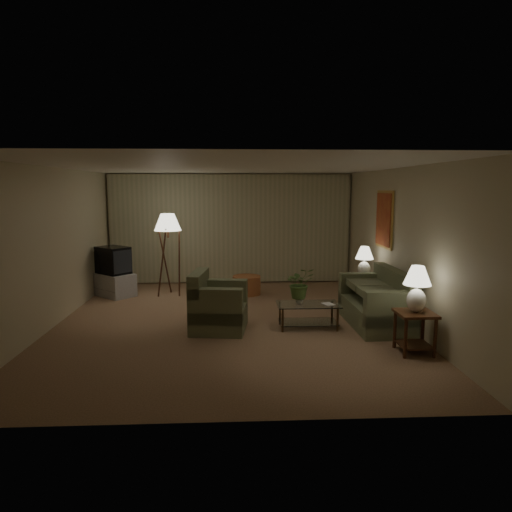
{
  "coord_description": "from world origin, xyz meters",
  "views": [
    {
      "loc": [
        0.07,
        -7.82,
        2.34
      ],
      "look_at": [
        0.49,
        0.6,
        1.09
      ],
      "focal_mm": 32.0,
      "sensor_mm": 36.0,
      "label": 1
    }
  ],
  "objects_px": {
    "floor_lamp": "(168,253)",
    "side_table_near": "(415,325)",
    "ottoman": "(247,285)",
    "coffee_table": "(308,312)",
    "tv_cabinet": "(114,285)",
    "sofa": "(375,303)",
    "side_table_far": "(363,287)",
    "crt_tv": "(113,260)",
    "vase": "(299,300)",
    "table_lamp_far": "(364,259)",
    "armchair": "(219,307)",
    "table_lamp_near": "(417,285)"
  },
  "relations": [
    {
      "from": "floor_lamp",
      "to": "side_table_near",
      "type": "bearing_deg",
      "value": -43.37
    },
    {
      "from": "ottoman",
      "to": "coffee_table",
      "type": "bearing_deg",
      "value": -69.14
    },
    {
      "from": "tv_cabinet",
      "to": "floor_lamp",
      "type": "relative_size",
      "value": 0.58
    },
    {
      "from": "sofa",
      "to": "floor_lamp",
      "type": "distance_m",
      "value": 4.59
    },
    {
      "from": "side_table_far",
      "to": "coffee_table",
      "type": "bearing_deg",
      "value": -134.53
    },
    {
      "from": "crt_tv",
      "to": "ottoman",
      "type": "bearing_deg",
      "value": 41.79
    },
    {
      "from": "vase",
      "to": "sofa",
      "type": "bearing_deg",
      "value": 4.31
    },
    {
      "from": "table_lamp_far",
      "to": "ottoman",
      "type": "xyz_separation_m",
      "value": [
        -2.29,
        1.18,
        -0.75
      ]
    },
    {
      "from": "crt_tv",
      "to": "side_table_far",
      "type": "bearing_deg",
      "value": 28.99
    },
    {
      "from": "coffee_table",
      "to": "tv_cabinet",
      "type": "distance_m",
      "value": 4.62
    },
    {
      "from": "side_table_far",
      "to": "ottoman",
      "type": "distance_m",
      "value": 2.59
    },
    {
      "from": "side_table_near",
      "to": "coffee_table",
      "type": "relative_size",
      "value": 0.57
    },
    {
      "from": "sofa",
      "to": "vase",
      "type": "relative_size",
      "value": 12.88
    },
    {
      "from": "armchair",
      "to": "tv_cabinet",
      "type": "relative_size",
      "value": 1.1
    },
    {
      "from": "floor_lamp",
      "to": "ottoman",
      "type": "bearing_deg",
      "value": 0.05
    },
    {
      "from": "side_table_near",
      "to": "floor_lamp",
      "type": "height_order",
      "value": "floor_lamp"
    },
    {
      "from": "tv_cabinet",
      "to": "floor_lamp",
      "type": "height_order",
      "value": "floor_lamp"
    },
    {
      "from": "table_lamp_near",
      "to": "vase",
      "type": "bearing_deg",
      "value": 139.77
    },
    {
      "from": "sofa",
      "to": "armchair",
      "type": "height_order",
      "value": "armchair"
    },
    {
      "from": "side_table_near",
      "to": "table_lamp_far",
      "type": "relative_size",
      "value": 0.98
    },
    {
      "from": "coffee_table",
      "to": "crt_tv",
      "type": "relative_size",
      "value": 1.26
    },
    {
      "from": "side_table_near",
      "to": "side_table_far",
      "type": "bearing_deg",
      "value": 90.0
    },
    {
      "from": "armchair",
      "to": "floor_lamp",
      "type": "xyz_separation_m",
      "value": [
        -1.17,
        2.56,
        0.56
      ]
    },
    {
      "from": "sofa",
      "to": "side_table_far",
      "type": "bearing_deg",
      "value": 171.94
    },
    {
      "from": "table_lamp_near",
      "to": "crt_tv",
      "type": "height_order",
      "value": "table_lamp_near"
    },
    {
      "from": "side_table_far",
      "to": "crt_tv",
      "type": "relative_size",
      "value": 0.72
    },
    {
      "from": "side_table_near",
      "to": "ottoman",
      "type": "xyz_separation_m",
      "value": [
        -2.29,
        3.78,
        -0.2
      ]
    },
    {
      "from": "table_lamp_near",
      "to": "side_table_far",
      "type": "bearing_deg",
      "value": 90.0
    },
    {
      "from": "table_lamp_near",
      "to": "floor_lamp",
      "type": "height_order",
      "value": "floor_lamp"
    },
    {
      "from": "sofa",
      "to": "side_table_near",
      "type": "xyz_separation_m",
      "value": [
        0.15,
        -1.35,
        0.03
      ]
    },
    {
      "from": "side_table_near",
      "to": "floor_lamp",
      "type": "relative_size",
      "value": 0.33
    },
    {
      "from": "sofa",
      "to": "side_table_near",
      "type": "height_order",
      "value": "sofa"
    },
    {
      "from": "armchair",
      "to": "table_lamp_near",
      "type": "bearing_deg",
      "value": -106.1
    },
    {
      "from": "table_lamp_near",
      "to": "floor_lamp",
      "type": "relative_size",
      "value": 0.37
    },
    {
      "from": "coffee_table",
      "to": "floor_lamp",
      "type": "height_order",
      "value": "floor_lamp"
    },
    {
      "from": "crt_tv",
      "to": "floor_lamp",
      "type": "xyz_separation_m",
      "value": [
        1.2,
        0.0,
        0.15
      ]
    },
    {
      "from": "crt_tv",
      "to": "vase",
      "type": "xyz_separation_m",
      "value": [
        3.72,
        -2.53,
        -0.31
      ]
    },
    {
      "from": "table_lamp_far",
      "to": "coffee_table",
      "type": "bearing_deg",
      "value": -134.53
    },
    {
      "from": "table_lamp_near",
      "to": "crt_tv",
      "type": "relative_size",
      "value": 0.8
    },
    {
      "from": "ottoman",
      "to": "vase",
      "type": "relative_size",
      "value": 4.57
    },
    {
      "from": "armchair",
      "to": "side_table_far",
      "type": "xyz_separation_m",
      "value": [
        2.83,
        1.38,
        0.02
      ]
    },
    {
      "from": "table_lamp_far",
      "to": "vase",
      "type": "relative_size",
      "value": 4.49
    },
    {
      "from": "armchair",
      "to": "vase",
      "type": "bearing_deg",
      "value": -81.46
    },
    {
      "from": "side_table_near",
      "to": "floor_lamp",
      "type": "xyz_separation_m",
      "value": [
        -4.0,
        3.78,
        0.53
      ]
    },
    {
      "from": "coffee_table",
      "to": "vase",
      "type": "height_order",
      "value": "vase"
    },
    {
      "from": "sofa",
      "to": "vase",
      "type": "bearing_deg",
      "value": -86.91
    },
    {
      "from": "table_lamp_near",
      "to": "ottoman",
      "type": "relative_size",
      "value": 1.07
    },
    {
      "from": "sofa",
      "to": "floor_lamp",
      "type": "bearing_deg",
      "value": -123.46
    },
    {
      "from": "armchair",
      "to": "table_lamp_far",
      "type": "distance_m",
      "value": 3.2
    },
    {
      "from": "crt_tv",
      "to": "floor_lamp",
      "type": "bearing_deg",
      "value": 41.78
    }
  ]
}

